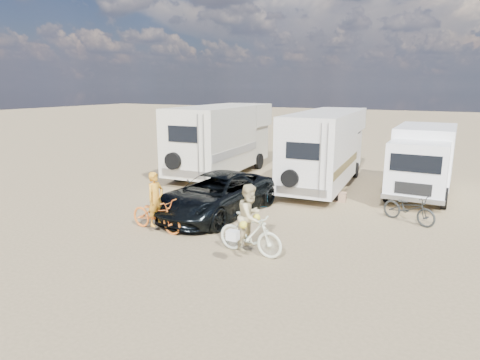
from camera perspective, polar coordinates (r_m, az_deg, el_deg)
The scene contains 12 objects.
ground at distance 12.73m, azimuth 0.87°, elevation -7.06°, with size 140.00×140.00×0.00m, color #967F59.
rv_main at distance 18.41m, azimuth 11.87°, elevation 4.19°, with size 2.22×7.65×3.28m, color silver, non-canonical shape.
rv_left at distance 20.37m, azimuth -2.64°, elevation 5.47°, with size 2.62×7.00×3.41m, color silver, non-canonical shape.
box_truck at distance 18.08m, azimuth 24.01°, elevation 2.33°, with size 2.19×5.77×2.74m, color white, non-canonical shape.
dark_suv at distance 14.11m, azimuth -3.32°, elevation -2.03°, with size 2.36×5.12×1.42m, color black.
bike_man at distance 12.83m, azimuth -11.58°, elevation -4.75°, with size 0.68×1.96×1.03m, color orange.
bike_woman at distance 10.85m, azimuth 1.41°, elevation -7.52°, with size 0.53×1.87×1.12m, color beige.
rider_man at distance 12.73m, azimuth -11.65°, elevation -3.38°, with size 0.61×0.40×1.67m, color orange.
rider_woman at distance 10.74m, azimuth 1.42°, elevation -6.01°, with size 0.84×0.65×1.73m, color #CCBA85.
bike_parked at distance 14.41m, azimuth 22.48°, elevation -3.67°, with size 0.63×1.81×0.95m, color #252826.
cooler at distance 15.27m, azimuth 2.79°, elevation -2.70°, with size 0.60×0.44×0.48m, color #286784.
crate at distance 16.30m, azimuth 13.82°, elevation -2.32°, with size 0.42×0.42×0.34m, color #8E6A4F.
Camera 1 is at (5.34, -10.70, 4.36)m, focal length 30.63 mm.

